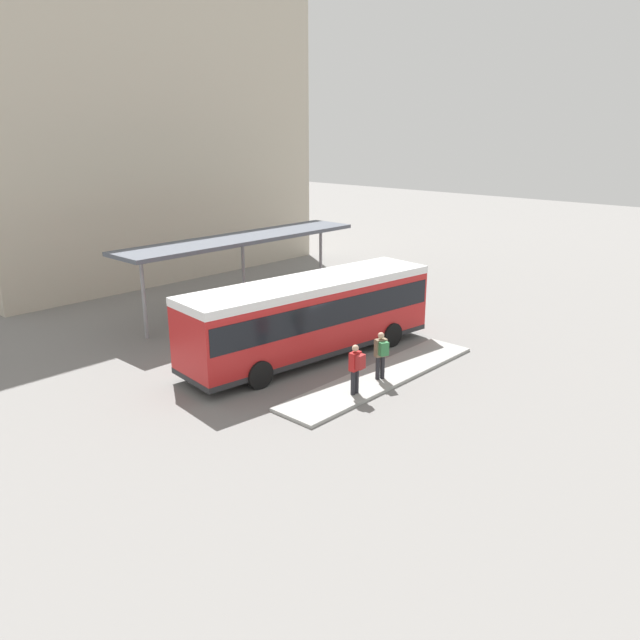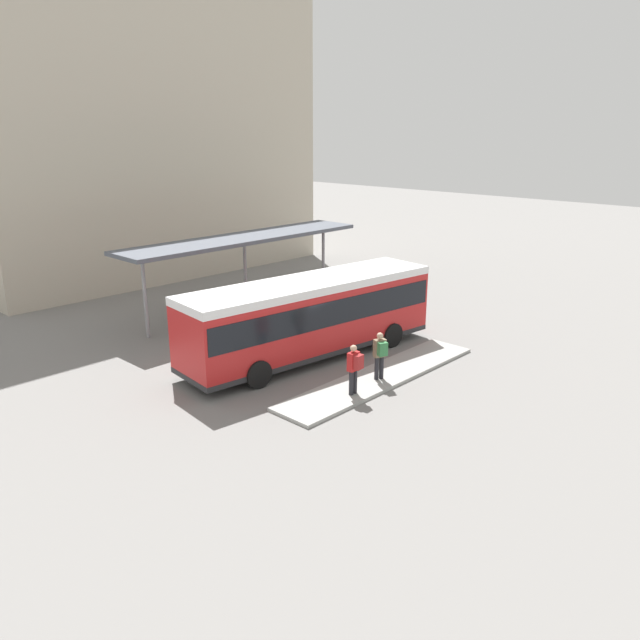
# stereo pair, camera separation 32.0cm
# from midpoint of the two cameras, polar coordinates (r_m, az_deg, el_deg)

# --- Properties ---
(ground_plane) EXTENTS (120.00, 120.00, 0.00)m
(ground_plane) POSITION_cam_midpoint_polar(r_m,az_deg,el_deg) (24.33, -0.48, -3.38)
(ground_plane) COLOR slate
(curb_island) EXTENTS (9.21, 1.80, 0.12)m
(curb_island) POSITION_cam_midpoint_polar(r_m,az_deg,el_deg) (22.40, 5.98, -5.17)
(curb_island) COLOR #9E9E99
(curb_island) RESTS_ON ground_plane
(city_bus) EXTENTS (10.82, 3.68, 3.08)m
(city_bus) POSITION_cam_midpoint_polar(r_m,az_deg,el_deg) (23.76, -0.48, 0.69)
(city_bus) COLOR red
(city_bus) RESTS_ON ground_plane
(pedestrian_waiting) EXTENTS (0.50, 0.54, 1.71)m
(pedestrian_waiting) POSITION_cam_midpoint_polar(r_m,az_deg,el_deg) (21.66, 5.94, -3.02)
(pedestrian_waiting) COLOR #232328
(pedestrian_waiting) RESTS_ON curb_island
(pedestrian_companion) EXTENTS (0.43, 0.45, 1.71)m
(pedestrian_companion) POSITION_cam_midpoint_polar(r_m,az_deg,el_deg) (20.39, 3.62, -4.26)
(pedestrian_companion) COLOR #232328
(pedestrian_companion) RESTS_ON curb_island
(bicycle_orange) EXTENTS (0.48, 1.78, 0.77)m
(bicycle_orange) POSITION_cam_midpoint_polar(r_m,az_deg,el_deg) (31.68, 7.12, 2.10)
(bicycle_orange) COLOR black
(bicycle_orange) RESTS_ON ground_plane
(bicycle_red) EXTENTS (0.48, 1.66, 0.72)m
(bicycle_red) POSITION_cam_midpoint_polar(r_m,az_deg,el_deg) (32.31, 6.41, 2.39)
(bicycle_red) COLOR black
(bicycle_red) RESTS_ON ground_plane
(station_shelter) EXTENTS (12.79, 2.56, 3.67)m
(station_shelter) POSITION_cam_midpoint_polar(r_m,az_deg,el_deg) (29.73, -6.64, 7.28)
(station_shelter) COLOR #4C515B
(station_shelter) RESTS_ON ground_plane
(potted_planter_near_shelter) EXTENTS (1.00, 1.00, 1.33)m
(potted_planter_near_shelter) POSITION_cam_midpoint_polar(r_m,az_deg,el_deg) (28.80, -3.23, 1.29)
(potted_planter_near_shelter) COLOR slate
(potted_planter_near_shelter) RESTS_ON ground_plane
(potted_planter_far_side) EXTENTS (0.75, 0.75, 1.24)m
(potted_planter_far_side) POSITION_cam_midpoint_polar(r_m,az_deg,el_deg) (27.24, -6.54, 0.21)
(potted_planter_far_side) COLOR slate
(potted_planter_far_side) RESTS_ON ground_plane
(station_building) EXTENTS (20.74, 14.62, 16.41)m
(station_building) POSITION_cam_midpoint_polar(r_m,az_deg,el_deg) (42.73, -18.08, 15.90)
(station_building) COLOR #BCB29E
(station_building) RESTS_ON ground_plane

